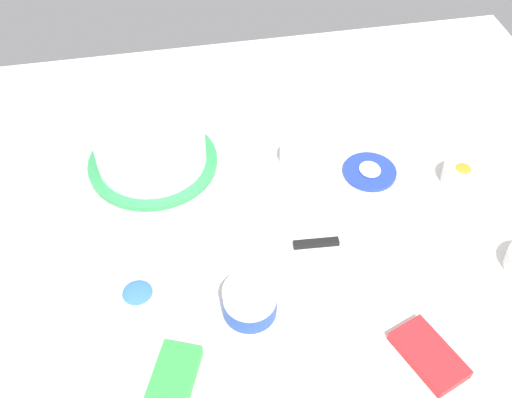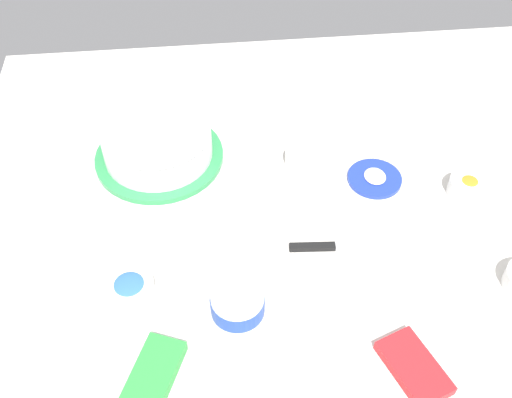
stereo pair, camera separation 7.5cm
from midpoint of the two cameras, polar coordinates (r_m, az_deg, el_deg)
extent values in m
plane|color=silver|center=(1.30, 7.18, -3.97)|extent=(1.54, 1.54, 0.00)
cylinder|color=#339351|center=(1.47, -7.57, 3.93)|extent=(0.31, 0.31, 0.01)
cylinder|color=brown|center=(1.45, -7.70, 4.86)|extent=(0.23, 0.23, 0.05)
cylinder|color=white|center=(1.45, -7.72, 5.01)|extent=(0.25, 0.25, 0.06)
ellipsoid|color=white|center=(1.42, -7.88, 6.22)|extent=(0.25, 0.25, 0.04)
cylinder|color=white|center=(1.15, 0.16, -9.76)|extent=(0.10, 0.10, 0.08)
cylinder|color=#2347B2|center=(1.15, 0.16, -9.88)|extent=(0.10, 0.10, 0.04)
cylinder|color=white|center=(1.12, 0.17, -8.75)|extent=(0.09, 0.09, 0.01)
cylinder|color=#233DAD|center=(1.44, 12.51, 1.84)|extent=(0.12, 0.12, 0.01)
ellipsoid|color=white|center=(1.44, 12.56, 2.06)|extent=(0.06, 0.05, 0.01)
cube|color=silver|center=(1.30, 12.13, -4.33)|extent=(0.03, 0.14, 0.00)
cube|color=black|center=(1.28, 6.98, -4.53)|extent=(0.02, 0.10, 0.01)
cylinder|color=white|center=(1.46, 20.61, 0.99)|extent=(0.09, 0.09, 0.04)
cylinder|color=orange|center=(1.45, 20.68, 1.17)|extent=(0.07, 0.07, 0.01)
ellipsoid|color=orange|center=(1.45, 20.75, 1.36)|extent=(0.06, 0.06, 0.02)
cylinder|color=white|center=(1.22, -9.97, -8.33)|extent=(0.10, 0.10, 0.03)
cylinder|color=blue|center=(1.21, -9.99, -8.22)|extent=(0.08, 0.08, 0.01)
ellipsoid|color=blue|center=(1.21, -10.03, -8.03)|extent=(0.07, 0.07, 0.02)
cylinder|color=white|center=(1.44, 6.17, 3.79)|extent=(0.10, 0.10, 0.04)
cylinder|color=#B251C6|center=(1.44, 6.18, 3.89)|extent=(0.08, 0.08, 0.01)
ellipsoid|color=#B251C6|center=(1.43, 6.20, 4.10)|extent=(0.07, 0.07, 0.02)
cube|color=red|center=(1.16, 16.44, -14.97)|extent=(0.16, 0.12, 0.02)
cube|color=green|center=(1.12, -7.67, -16.24)|extent=(0.17, 0.12, 0.03)
camera|label=1|loc=(0.04, -88.37, 1.75)|focal=42.73mm
camera|label=2|loc=(0.04, 91.63, -1.75)|focal=42.73mm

